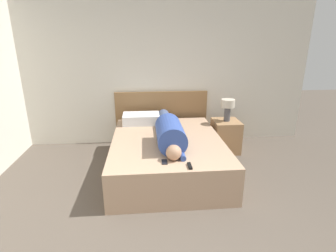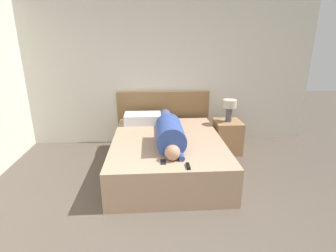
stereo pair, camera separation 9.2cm
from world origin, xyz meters
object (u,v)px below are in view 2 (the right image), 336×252
(cell_phone, at_px, (163,162))
(bed, at_px, (167,154))
(tv_remote, at_px, (188,166))
(person_lying, at_px, (169,131))
(nightstand, at_px, (227,137))
(table_lamp, at_px, (229,107))
(pillow_near_headboard, at_px, (143,118))

(cell_phone, bearing_deg, bed, 82.69)
(tv_remote, bearing_deg, person_lying, 101.65)
(bed, height_order, person_lying, person_lying)
(bed, relative_size, tv_remote, 13.72)
(nightstand, xyz_separation_m, tv_remote, (-0.91, -1.52, 0.24))
(person_lying, bearing_deg, tv_remote, -78.35)
(tv_remote, bearing_deg, cell_phone, 153.35)
(nightstand, xyz_separation_m, table_lamp, (0.00, 0.00, 0.54))
(tv_remote, relative_size, cell_phone, 1.15)
(table_lamp, xyz_separation_m, tv_remote, (-0.91, -1.52, -0.30))
(bed, xyz_separation_m, person_lying, (0.02, -0.12, 0.41))
(bed, xyz_separation_m, pillow_near_headboard, (-0.38, 0.79, 0.33))
(pillow_near_headboard, height_order, cell_phone, pillow_near_headboard)
(nightstand, bearing_deg, tv_remote, -120.74)
(bed, bearing_deg, table_lamp, 29.67)
(nightstand, xyz_separation_m, person_lying, (-1.07, -0.74, 0.38))
(cell_phone, bearing_deg, person_lying, 79.82)
(nightstand, bearing_deg, cell_phone, -130.58)
(bed, xyz_separation_m, table_lamp, (1.09, 0.62, 0.56))
(nightstand, height_order, tv_remote, nightstand)
(table_lamp, bearing_deg, nightstand, 180.00)
(nightstand, relative_size, table_lamp, 1.48)
(table_lamp, height_order, person_lying, table_lamp)
(cell_phone, bearing_deg, tv_remote, -26.65)
(pillow_near_headboard, bearing_deg, cell_phone, -79.81)
(table_lamp, bearing_deg, cell_phone, -130.58)
(person_lying, bearing_deg, bed, 98.96)
(pillow_near_headboard, bearing_deg, person_lying, -66.38)
(bed, bearing_deg, nightstand, 29.67)
(nightstand, bearing_deg, person_lying, -145.46)
(table_lamp, height_order, tv_remote, table_lamp)
(table_lamp, xyz_separation_m, person_lying, (-1.07, -0.74, -0.15))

